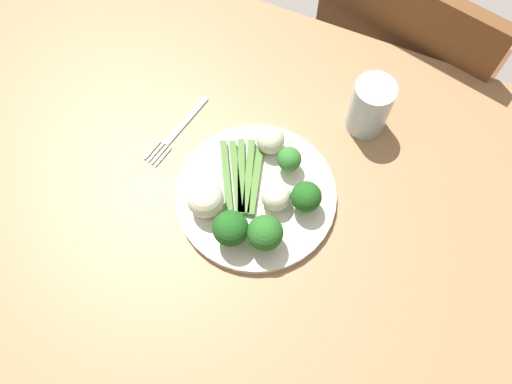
{
  "coord_description": "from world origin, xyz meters",
  "views": [
    {
      "loc": [
        -0.18,
        0.28,
        1.53
      ],
      "look_at": [
        -0.04,
        -0.04,
        0.77
      ],
      "focal_mm": 35.28,
      "sensor_mm": 36.0,
      "label": 1
    }
  ],
  "objects_px": {
    "cauliflower_front": "(276,196)",
    "broccoli_back": "(265,233)",
    "plate": "(256,195)",
    "broccoli_near_center": "(289,159)",
    "water_glass": "(370,107)",
    "fork": "(178,131)",
    "broccoli_right": "(231,229)",
    "dining_table": "(227,229)",
    "cauliflower_front_left": "(271,140)",
    "asparagus_bundle": "(241,177)",
    "broccoli_outer_edge": "(306,197)",
    "cauliflower_left": "(206,200)",
    "chair": "(397,76)"
  },
  "relations": [
    {
      "from": "cauliflower_front_left",
      "to": "cauliflower_front",
      "type": "bearing_deg",
      "value": 117.99
    },
    {
      "from": "cauliflower_left",
      "to": "fork",
      "type": "relative_size",
      "value": 0.36
    },
    {
      "from": "plate",
      "to": "cauliflower_front_left",
      "type": "xyz_separation_m",
      "value": [
        0.01,
        -0.09,
        0.03
      ]
    },
    {
      "from": "plate",
      "to": "broccoli_right",
      "type": "xyz_separation_m",
      "value": [
        0.0,
        0.09,
        0.05
      ]
    },
    {
      "from": "broccoli_outer_edge",
      "to": "cauliflower_front_left",
      "type": "distance_m",
      "value": 0.12
    },
    {
      "from": "broccoli_right",
      "to": "dining_table",
      "type": "bearing_deg",
      "value": -51.27
    },
    {
      "from": "broccoli_outer_edge",
      "to": "broccoli_back",
      "type": "height_order",
      "value": "broccoli_back"
    },
    {
      "from": "broccoli_right",
      "to": "cauliflower_front",
      "type": "distance_m",
      "value": 0.1
    },
    {
      "from": "fork",
      "to": "broccoli_near_center",
      "type": "bearing_deg",
      "value": 101.77
    },
    {
      "from": "broccoli_back",
      "to": "water_glass",
      "type": "xyz_separation_m",
      "value": [
        -0.07,
        -0.29,
        -0.0
      ]
    },
    {
      "from": "broccoli_near_center",
      "to": "cauliflower_front",
      "type": "xyz_separation_m",
      "value": [
        -0.01,
        0.07,
        -0.0
      ]
    },
    {
      "from": "dining_table",
      "to": "broccoli_outer_edge",
      "type": "relative_size",
      "value": 21.73
    },
    {
      "from": "broccoli_near_center",
      "to": "broccoli_back",
      "type": "height_order",
      "value": "broccoli_back"
    },
    {
      "from": "broccoli_near_center",
      "to": "water_glass",
      "type": "relative_size",
      "value": 0.47
    },
    {
      "from": "broccoli_near_center",
      "to": "fork",
      "type": "height_order",
      "value": "broccoli_near_center"
    },
    {
      "from": "fork",
      "to": "water_glass",
      "type": "xyz_separation_m",
      "value": [
        -0.3,
        -0.15,
        0.05
      ]
    },
    {
      "from": "asparagus_bundle",
      "to": "cauliflower_front",
      "type": "height_order",
      "value": "cauliflower_front"
    },
    {
      "from": "broccoli_right",
      "to": "fork",
      "type": "distance_m",
      "value": 0.24
    },
    {
      "from": "broccoli_near_center",
      "to": "water_glass",
      "type": "bearing_deg",
      "value": -121.36
    },
    {
      "from": "chair",
      "to": "broccoli_right",
      "type": "distance_m",
      "value": 0.72
    },
    {
      "from": "asparagus_bundle",
      "to": "broccoli_right",
      "type": "bearing_deg",
      "value": 171.38
    },
    {
      "from": "plate",
      "to": "water_glass",
      "type": "bearing_deg",
      "value": -119.32
    },
    {
      "from": "dining_table",
      "to": "water_glass",
      "type": "bearing_deg",
      "value": -122.61
    },
    {
      "from": "broccoli_back",
      "to": "fork",
      "type": "height_order",
      "value": "broccoli_back"
    },
    {
      "from": "water_glass",
      "to": "asparagus_bundle",
      "type": "bearing_deg",
      "value": 52.13
    },
    {
      "from": "broccoli_near_center",
      "to": "broccoli_outer_edge",
      "type": "height_order",
      "value": "broccoli_outer_edge"
    },
    {
      "from": "broccoli_near_center",
      "to": "cauliflower_front_left",
      "type": "height_order",
      "value": "broccoli_near_center"
    },
    {
      "from": "cauliflower_front",
      "to": "broccoli_outer_edge",
      "type": "bearing_deg",
      "value": -163.13
    },
    {
      "from": "asparagus_bundle",
      "to": "broccoli_outer_edge",
      "type": "height_order",
      "value": "broccoli_outer_edge"
    },
    {
      "from": "plate",
      "to": "broccoli_near_center",
      "type": "distance_m",
      "value": 0.08
    },
    {
      "from": "asparagus_bundle",
      "to": "broccoli_outer_edge",
      "type": "xyz_separation_m",
      "value": [
        -0.12,
        0.0,
        0.03
      ]
    },
    {
      "from": "broccoli_outer_edge",
      "to": "cauliflower_front_left",
      "type": "xyz_separation_m",
      "value": [
        0.1,
        -0.08,
        -0.01
      ]
    },
    {
      "from": "dining_table",
      "to": "cauliflower_left",
      "type": "xyz_separation_m",
      "value": [
        0.02,
        0.02,
        0.15
      ]
    },
    {
      "from": "broccoli_right",
      "to": "cauliflower_front",
      "type": "relative_size",
      "value": 1.42
    },
    {
      "from": "cauliflower_front_left",
      "to": "water_glass",
      "type": "distance_m",
      "value": 0.18
    },
    {
      "from": "asparagus_bundle",
      "to": "cauliflower_left",
      "type": "bearing_deg",
      "value": 132.72
    },
    {
      "from": "plate",
      "to": "asparagus_bundle",
      "type": "height_order",
      "value": "asparagus_bundle"
    },
    {
      "from": "broccoli_back",
      "to": "cauliflower_left",
      "type": "distance_m",
      "value": 0.11
    },
    {
      "from": "plate",
      "to": "broccoli_outer_edge",
      "type": "xyz_separation_m",
      "value": [
        -0.08,
        -0.01,
        0.04
      ]
    },
    {
      "from": "asparagus_bundle",
      "to": "cauliflower_front",
      "type": "relative_size",
      "value": 3.07
    },
    {
      "from": "broccoli_near_center",
      "to": "water_glass",
      "type": "distance_m",
      "value": 0.17
    },
    {
      "from": "plate",
      "to": "broccoli_back",
      "type": "relative_size",
      "value": 3.9
    },
    {
      "from": "cauliflower_front_left",
      "to": "fork",
      "type": "distance_m",
      "value": 0.18
    },
    {
      "from": "cauliflower_left",
      "to": "dining_table",
      "type": "bearing_deg",
      "value": -142.81
    },
    {
      "from": "chair",
      "to": "broccoli_back",
      "type": "height_order",
      "value": "chair"
    },
    {
      "from": "broccoli_back",
      "to": "dining_table",
      "type": "bearing_deg",
      "value": -19.98
    },
    {
      "from": "asparagus_bundle",
      "to": "broccoli_back",
      "type": "relative_size",
      "value": 2.16
    },
    {
      "from": "broccoli_near_center",
      "to": "broccoli_right",
      "type": "bearing_deg",
      "value": 77.28
    },
    {
      "from": "broccoli_right",
      "to": "fork",
      "type": "relative_size",
      "value": 0.42
    },
    {
      "from": "cauliflower_front",
      "to": "broccoli_back",
      "type": "bearing_deg",
      "value": 99.03
    }
  ]
}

